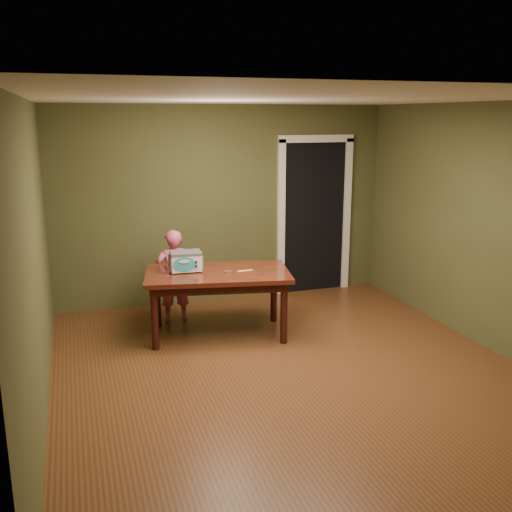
# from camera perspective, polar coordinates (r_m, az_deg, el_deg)

# --- Properties ---
(floor) EXTENTS (5.00, 5.00, 0.00)m
(floor) POSITION_cam_1_polar(r_m,az_deg,el_deg) (5.72, 3.56, -11.57)
(floor) COLOR brown
(floor) RESTS_ON ground
(room_shell) EXTENTS (4.52, 5.02, 2.61)m
(room_shell) POSITION_cam_1_polar(r_m,az_deg,el_deg) (5.22, 3.84, 5.61)
(room_shell) COLOR #484C28
(room_shell) RESTS_ON ground
(doorway) EXTENTS (1.10, 0.66, 2.25)m
(doorway) POSITION_cam_1_polar(r_m,az_deg,el_deg) (8.35, 5.00, 4.17)
(doorway) COLOR black
(doorway) RESTS_ON ground
(dining_table) EXTENTS (1.74, 1.18, 0.75)m
(dining_table) POSITION_cam_1_polar(r_m,az_deg,el_deg) (6.44, -3.86, -2.42)
(dining_table) COLOR black
(dining_table) RESTS_ON floor
(toy_oven) EXTENTS (0.38, 0.27, 0.23)m
(toy_oven) POSITION_cam_1_polar(r_m,az_deg,el_deg) (6.44, -7.05, -0.46)
(toy_oven) COLOR #4C4F54
(toy_oven) RESTS_ON dining_table
(baking_pan) EXTENTS (0.10, 0.10, 0.02)m
(baking_pan) POSITION_cam_1_polar(r_m,az_deg,el_deg) (6.36, -2.79, -1.59)
(baking_pan) COLOR silver
(baking_pan) RESTS_ON dining_table
(spatula) EXTENTS (0.18, 0.05, 0.01)m
(spatula) POSITION_cam_1_polar(r_m,az_deg,el_deg) (6.43, -1.10, -1.47)
(spatula) COLOR #F9ED6C
(spatula) RESTS_ON dining_table
(child) EXTENTS (0.42, 0.28, 1.14)m
(child) POSITION_cam_1_polar(r_m,az_deg,el_deg) (6.96, -8.24, -1.99)
(child) COLOR #CE5572
(child) RESTS_ON floor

